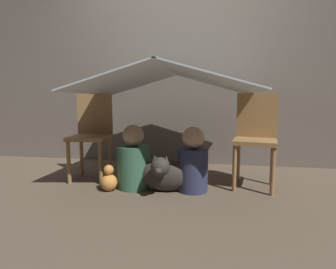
% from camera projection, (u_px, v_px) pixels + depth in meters
% --- Properties ---
extents(ground_plane, '(8.80, 8.80, 0.00)m').
position_uv_depth(ground_plane, '(164.00, 190.00, 2.29)').
color(ground_plane, brown).
extents(wall_back, '(7.00, 0.05, 2.50)m').
position_uv_depth(wall_back, '(180.00, 62.00, 3.20)').
color(wall_back, '#6B6056').
rests_on(wall_back, ground_plane).
extents(chair_left, '(0.40, 0.40, 0.85)m').
position_uv_depth(chair_left, '(92.00, 132.00, 2.63)').
color(chair_left, olive).
rests_on(chair_left, ground_plane).
extents(chair_right, '(0.43, 0.43, 0.85)m').
position_uv_depth(chair_right, '(256.00, 135.00, 2.36)').
color(chair_right, olive).
rests_on(chair_right, ground_plane).
extents(sheet_canopy, '(1.56, 1.17, 0.23)m').
position_uv_depth(sheet_canopy, '(168.00, 80.00, 2.37)').
color(sheet_canopy, silver).
extents(person_front, '(0.29, 0.29, 0.57)m').
position_uv_depth(person_front, '(134.00, 162.00, 2.34)').
color(person_front, '#38664C').
rests_on(person_front, ground_plane).
extents(person_second, '(0.26, 0.26, 0.56)m').
position_uv_depth(person_second, '(193.00, 163.00, 2.26)').
color(person_second, '#2D3351').
rests_on(person_second, ground_plane).
extents(dog, '(0.45, 0.38, 0.35)m').
position_uv_depth(dog, '(164.00, 174.00, 2.24)').
color(dog, '#332D28').
rests_on(dog, ground_plane).
extents(plush_toy, '(0.15, 0.15, 0.23)m').
position_uv_depth(plush_toy, '(109.00, 180.00, 2.27)').
color(plush_toy, '#D88C3F').
rests_on(plush_toy, ground_plane).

